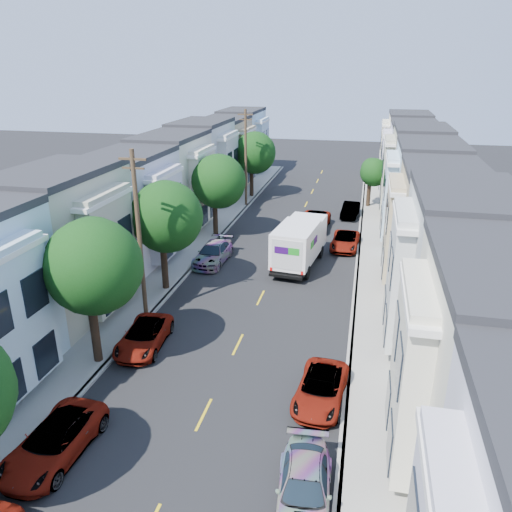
{
  "coord_description": "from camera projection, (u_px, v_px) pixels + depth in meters",
  "views": [
    {
      "loc": [
        6.13,
        -23.02,
        14.43
      ],
      "look_at": [
        -0.73,
        7.88,
        2.2
      ],
      "focal_mm": 35.0,
      "sensor_mm": 36.0,
      "label": 1
    }
  ],
  "objects": [
    {
      "name": "utility_pole_near",
      "position": [
        139.0,
        237.0,
        28.64
      ],
      "size": [
        1.6,
        0.26,
        10.0
      ],
      "color": "#42301E",
      "rests_on": "ground"
    },
    {
      "name": "tree_d",
      "position": [
        218.0,
        182.0,
        42.98
      ],
      "size": [
        4.7,
        4.7,
        7.31
      ],
      "color": "black",
      "rests_on": "ground"
    },
    {
      "name": "tree_e",
      "position": [
        254.0,
        153.0,
        55.96
      ],
      "size": [
        4.7,
        4.7,
        7.45
      ],
      "color": "black",
      "rests_on": "ground"
    },
    {
      "name": "parked_left_c",
      "position": [
        144.0,
        337.0,
        26.94
      ],
      "size": [
        2.54,
        4.85,
        1.3
      ],
      "primitive_type": "imported",
      "rotation": [
        0.0,
        0.0,
        0.08
      ],
      "color": "#A5A5A5",
      "rests_on": "ground"
    },
    {
      "name": "utility_pole_far",
      "position": [
        246.0,
        158.0,
        52.31
      ],
      "size": [
        1.6,
        0.26,
        10.0
      ],
      "color": "#42301E",
      "rests_on": "ground"
    },
    {
      "name": "centerline",
      "position": [
        283.0,
        251.0,
        41.06
      ],
      "size": [
        0.12,
        70.0,
        0.01
      ],
      "primitive_type": "cube",
      "color": "gold",
      "rests_on": "ground"
    },
    {
      "name": "fedex_truck",
      "position": [
        299.0,
        242.0,
        37.53
      ],
      "size": [
        2.72,
        7.06,
        3.39
      ],
      "rotation": [
        0.0,
        0.0,
        -0.12
      ],
      "color": "white",
      "rests_on": "ground"
    },
    {
      "name": "sidewalk_right",
      "position": [
        375.0,
        257.0,
        39.54
      ],
      "size": [
        2.6,
        70.0,
        0.15
      ],
      "primitive_type": "cube",
      "color": "gray",
      "rests_on": "ground"
    },
    {
      "name": "lead_sedan",
      "position": [
        314.0,
        221.0,
        46.25
      ],
      "size": [
        2.78,
        5.62,
        1.53
      ],
      "primitive_type": "imported",
      "rotation": [
        0.0,
        0.0,
        -0.04
      ],
      "color": "black",
      "rests_on": "ground"
    },
    {
      "name": "parked_right_a",
      "position": [
        304.0,
        489.0,
        17.25
      ],
      "size": [
        2.24,
        4.67,
        1.36
      ],
      "primitive_type": "imported",
      "rotation": [
        0.0,
        0.0,
        0.07
      ],
      "color": "#525962",
      "rests_on": "ground"
    },
    {
      "name": "parked_right_d",
      "position": [
        350.0,
        210.0,
        50.04
      ],
      "size": [
        1.85,
        4.33,
        1.41
      ],
      "primitive_type": "imported",
      "rotation": [
        0.0,
        0.0,
        -0.09
      ],
      "color": "black",
      "rests_on": "ground"
    },
    {
      "name": "ground",
      "position": [
        238.0,
        345.0,
        27.4
      ],
      "size": [
        160.0,
        160.0,
        0.0
      ],
      "primitive_type": "plane",
      "color": "black",
      "rests_on": "ground"
    },
    {
      "name": "parked_right_c",
      "position": [
        345.0,
        241.0,
        41.45
      ],
      "size": [
        2.38,
        4.8,
        1.31
      ],
      "primitive_type": "imported",
      "rotation": [
        0.0,
        0.0,
        -0.05
      ],
      "color": "black",
      "rests_on": "ground"
    },
    {
      "name": "townhouse_row_right",
      "position": [
        425.0,
        262.0,
        38.8
      ],
      "size": [
        5.0,
        70.0,
        8.5
      ],
      "primitive_type": "cube",
      "color": "tan",
      "rests_on": "ground"
    },
    {
      "name": "parked_left_d",
      "position": [
        213.0,
        253.0,
        38.5
      ],
      "size": [
        2.27,
        5.08,
        1.51
      ],
      "primitive_type": "imported",
      "rotation": [
        0.0,
        0.0,
        -0.03
      ],
      "color": "black",
      "rests_on": "ground"
    },
    {
      "name": "townhouse_row_left",
      "position": [
        157.0,
        241.0,
        43.31
      ],
      "size": [
        5.0,
        70.0,
        8.5
      ],
      "primitive_type": "cube",
      "color": "tan",
      "rests_on": "ground"
    },
    {
      "name": "tree_c",
      "position": [
        165.0,
        217.0,
        32.2
      ],
      "size": [
        4.7,
        4.7,
        7.55
      ],
      "color": "black",
      "rests_on": "ground"
    },
    {
      "name": "road_slab",
      "position": [
        283.0,
        251.0,
        41.05
      ],
      "size": [
        12.0,
        70.0,
        0.02
      ],
      "primitive_type": "cube",
      "color": "black",
      "rests_on": "ground"
    },
    {
      "name": "curb_left",
      "position": [
        213.0,
        245.0,
        42.25
      ],
      "size": [
        0.3,
        70.0,
        0.15
      ],
      "primitive_type": "cube",
      "color": "gray",
      "rests_on": "ground"
    },
    {
      "name": "tree_b",
      "position": [
        92.0,
        267.0,
        23.81
      ],
      "size": [
        4.7,
        4.7,
        7.75
      ],
      "color": "black",
      "rests_on": "ground"
    },
    {
      "name": "parked_right_b",
      "position": [
        321.0,
        389.0,
        22.62
      ],
      "size": [
        2.47,
        4.71,
        1.26
      ],
      "primitive_type": "imported",
      "rotation": [
        0.0,
        0.0,
        -0.08
      ],
      "color": "silver",
      "rests_on": "ground"
    },
    {
      "name": "curb_right",
      "position": [
        358.0,
        256.0,
        39.81
      ],
      "size": [
        0.3,
        70.0,
        0.15
      ],
      "primitive_type": "cube",
      "color": "gray",
      "rests_on": "ground"
    },
    {
      "name": "parked_left_b",
      "position": [
        54.0,
        442.0,
        19.38
      ],
      "size": [
        2.47,
        5.02,
        1.37
      ],
      "primitive_type": "imported",
      "rotation": [
        0.0,
        0.0,
        -0.04
      ],
      "color": "black",
      "rests_on": "ground"
    },
    {
      "name": "sidewalk_left",
      "position": [
        198.0,
        244.0,
        42.52
      ],
      "size": [
        2.6,
        70.0,
        0.15
      ],
      "primitive_type": "cube",
      "color": "gray",
      "rests_on": "ground"
    },
    {
      "name": "tree_far_r",
      "position": [
        373.0,
        173.0,
        52.33
      ],
      "size": [
        2.95,
        2.95,
        5.25
      ],
      "color": "black",
      "rests_on": "ground"
    }
  ]
}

